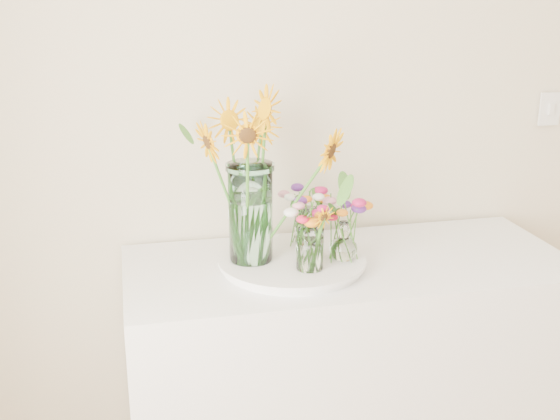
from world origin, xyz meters
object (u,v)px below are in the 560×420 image
at_px(small_vase_b, 344,241).
at_px(counter, 346,386).
at_px(tray, 292,264).
at_px(mason_jar, 251,213).
at_px(small_vase_a, 310,248).
at_px(small_vase_c, 307,227).

bearing_deg(small_vase_b, counter, 51.96).
distance_m(counter, tray, 0.50).
relative_size(tray, small_vase_b, 3.45).
xyz_separation_m(mason_jar, small_vase_a, (0.15, -0.11, -0.08)).
bearing_deg(tray, small_vase_c, 55.68).
bearing_deg(mason_jar, small_vase_c, 24.06).
xyz_separation_m(tray, small_vase_b, (0.15, -0.04, 0.07)).
relative_size(small_vase_a, small_vase_c, 1.08).
height_order(counter, tray, tray).
bearing_deg(small_vase_a, tray, 108.49).
bearing_deg(small_vase_c, mason_jar, -155.94).
height_order(small_vase_b, small_vase_c, small_vase_c).
relative_size(counter, small_vase_b, 11.25).
distance_m(small_vase_b, small_vase_c, 0.16).
relative_size(counter, tray, 3.26).
xyz_separation_m(counter, small_vase_c, (-0.12, 0.10, 0.54)).
xyz_separation_m(small_vase_a, small_vase_b, (0.12, 0.05, -0.01)).
bearing_deg(tray, small_vase_a, -71.51).
height_order(tray, small_vase_a, small_vase_a).
xyz_separation_m(tray, small_vase_a, (0.03, -0.09, 0.08)).
bearing_deg(mason_jar, small_vase_b, -11.70).
relative_size(counter, small_vase_c, 11.01).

